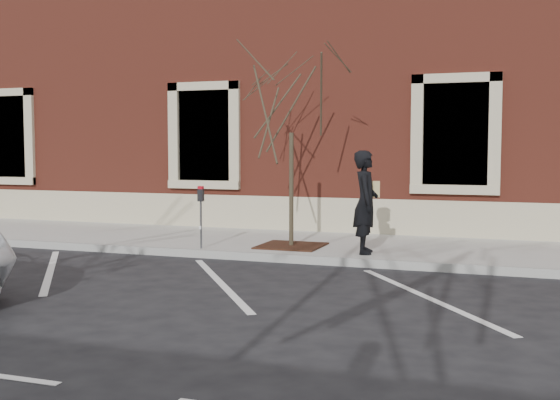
% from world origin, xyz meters
% --- Properties ---
extents(ground, '(120.00, 120.00, 0.00)m').
position_xyz_m(ground, '(0.00, 0.00, 0.00)').
color(ground, '#28282B').
rests_on(ground, ground).
extents(sidewalk_near, '(40.00, 3.50, 0.15)m').
position_xyz_m(sidewalk_near, '(0.00, 1.75, 0.07)').
color(sidewalk_near, '#B2AEA7').
rests_on(sidewalk_near, ground).
extents(curb_near, '(40.00, 0.12, 0.15)m').
position_xyz_m(curb_near, '(0.00, -0.05, 0.07)').
color(curb_near, '#9E9E99').
rests_on(curb_near, ground).
extents(parking_stripes, '(28.00, 4.40, 0.01)m').
position_xyz_m(parking_stripes, '(0.00, -2.20, 0.00)').
color(parking_stripes, silver).
rests_on(parking_stripes, ground).
extents(building_civic, '(40.00, 8.62, 8.00)m').
position_xyz_m(building_civic, '(0.00, 7.74, 4.00)').
color(building_civic, maroon).
rests_on(building_civic, ground).
extents(man, '(0.59, 0.78, 1.91)m').
position_xyz_m(man, '(1.69, 0.57, 1.11)').
color(man, black).
rests_on(man, sidewalk_near).
extents(parking_meter, '(0.11, 0.08, 1.22)m').
position_xyz_m(parking_meter, '(-1.46, 0.12, 0.99)').
color(parking_meter, '#595B60').
rests_on(parking_meter, sidewalk_near).
extents(tree_grate, '(1.22, 1.22, 0.03)m').
position_xyz_m(tree_grate, '(0.11, 0.96, 0.17)').
color(tree_grate, '#371911').
rests_on(tree_grate, sidewalk_near).
extents(sapling, '(2.46, 2.46, 4.10)m').
position_xyz_m(sapling, '(0.11, 0.96, 3.02)').
color(sapling, '#3F3626').
rests_on(sapling, sidewalk_near).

